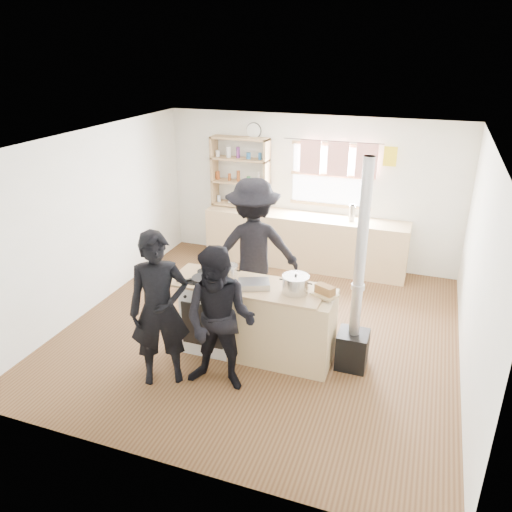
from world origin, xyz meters
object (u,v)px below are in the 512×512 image
stockpot_counter (296,284)px  roast_tray (254,284)px  person_near_right (220,321)px  person_far (253,249)px  person_near_left (159,310)px  cooking_island (258,320)px  flue_heater (355,317)px  stockpot_stove (229,271)px  bread_board (325,291)px  skillet_greens (203,279)px  thermos (352,213)px

stockpot_counter → roast_tray: bearing=-176.2°
person_near_right → person_far: bearing=94.1°
stockpot_counter → person_near_left: 1.53m
cooking_island → person_near_left: bearing=-135.2°
flue_heater → stockpot_stove: bearing=-179.5°
stockpot_counter → flue_heater: 0.78m
stockpot_stove → bread_board: size_ratio=0.62×
skillet_greens → person_near_right: (0.48, -0.62, -0.13)m
stockpot_stove → person_near_left: person_near_left is taller
skillet_greens → person_near_left: person_near_left is taller
stockpot_stove → cooking_island: bearing=-15.6°
thermos → person_far: person_far is taller
cooking_island → stockpot_stove: 0.68m
bread_board → person_far: person_far is taller
thermos → person_near_right: (-0.79, -3.49, -0.21)m
cooking_island → roast_tray: 0.51m
person_far → thermos: bearing=-144.1°
skillet_greens → person_near_left: bearing=-103.6°
person_near_right → person_near_left: bearing=-174.6°
thermos → roast_tray: bearing=-103.0°
stockpot_counter → flue_heater: size_ratio=0.12×
roast_tray → person_far: bearing=110.5°
stockpot_stove → skillet_greens: bearing=-140.0°
flue_heater → person_far: bearing=151.8°
skillet_greens → stockpot_counter: size_ratio=1.19×
cooking_island → flue_heater: flue_heater is taller
stockpot_counter → person_near_left: person_near_left is taller
bread_board → flue_heater: size_ratio=0.14×
thermos → roast_tray: (-0.65, -2.82, -0.06)m
thermos → person_near_left: size_ratio=0.15×
cooking_island → roast_tray: bearing=-122.9°
bread_board → cooking_island: bearing=-177.9°
cooking_island → skillet_greens: skillet_greens is taller
thermos → stockpot_counter: thermos is taller
thermos → stockpot_counter: 2.79m
flue_heater → person_near_left: bearing=-154.1°
stockpot_stove → bread_board: (1.19, -0.08, -0.03)m
thermos → bread_board: bearing=-86.6°
stockpot_stove → person_near_left: 1.04m
thermos → stockpot_counter: bearing=-93.4°
flue_heater → person_near_left: size_ratio=1.41×
skillet_greens → stockpot_counter: 1.12m
stockpot_stove → flue_heater: size_ratio=0.08×
person_far → flue_heater: bearing=127.1°
skillet_greens → bread_board: bearing=5.0°
stockpot_stove → stockpot_counter: size_ratio=0.68×
roast_tray → person_near_left: size_ratio=0.24×
person_near_left → bread_board: bearing=-2.3°
stockpot_counter → person_near_right: (-0.63, -0.71, -0.21)m
cooking_island → person_near_left: person_near_left is taller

